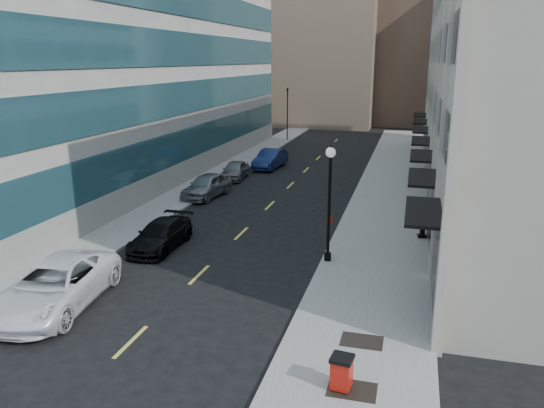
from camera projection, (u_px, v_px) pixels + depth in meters
The scene contains 21 objects.
ground at pixel (98, 374), 16.11m from camera, with size 160.00×160.00×0.00m, color black.
sidewalk_right at pixel (386, 213), 32.86m from camera, with size 5.00×80.00×0.15m, color gray.
sidewalk_left at pixel (179, 198), 36.35m from camera, with size 3.00×80.00×0.15m, color gray.
building_left at pixel (101, 50), 42.62m from camera, with size 16.14×46.00×20.00m.
skyline_tan_near at pixel (330, 26), 76.78m from camera, with size 14.00×18.00×28.00m, color #7E6C52.
skyline_brown at pixel (417, 4), 76.73m from camera, with size 12.00×16.00×34.00m, color brown.
skyline_tan_far at pixel (280, 49), 89.39m from camera, with size 12.00×14.00×22.00m, color #7E6C52.
skyline_stone at pixel (491, 54), 70.49m from camera, with size 10.00×14.00×20.00m, color #BBB29E.
grate_mid at pixel (352, 390), 15.11m from camera, with size 1.40×1.00×0.01m, color black.
grate_far at pixel (362, 341), 17.72m from camera, with size 1.40×1.00×0.01m, color black.
road_centerline at pixel (257, 218), 31.95m from camera, with size 0.15×68.20×0.01m.
traffic_signal at pixel (288, 91), 60.70m from camera, with size 0.66×0.66×6.98m.
car_white_van at pixel (55, 286), 20.28m from camera, with size 2.95×6.39×1.78m, color white.
car_black_pickup at pixel (161, 235), 26.74m from camera, with size 1.94×4.76×1.38m, color black.
car_silver_sedan at pixel (207, 186), 36.66m from camera, with size 1.93×4.79×1.63m, color gray.
car_blue_sedan at pixel (270, 159), 46.46m from camera, with size 1.74×4.99×1.65m, color navy.
car_grey_sedan at pixel (235, 170), 42.28m from camera, with size 1.69×4.19×1.43m, color slate.
trash_bin at pixel (342, 371), 15.05m from camera, with size 0.69×0.74×1.01m.
lamppost at pixel (329, 194), 24.01m from camera, with size 0.45×0.45×5.47m.
sign_post at pixel (329, 229), 24.74m from camera, with size 0.26×0.08×2.21m.
urn_planter at pixel (423, 228), 27.96m from camera, with size 0.60×0.60×0.83m.
Camera 1 is at (8.80, -12.32, 9.25)m, focal length 35.00 mm.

